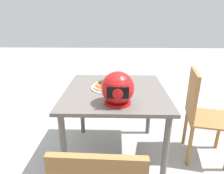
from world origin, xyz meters
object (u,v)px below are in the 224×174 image
(dining_table, at_px, (115,99))
(chair_side, at_px, (200,111))
(pizza, at_px, (109,86))
(motorcycle_helmet, at_px, (118,89))

(dining_table, height_order, chair_side, chair_side)
(pizza, xyz_separation_m, motorcycle_helmet, (-0.08, 0.33, 0.10))
(motorcycle_helmet, xyz_separation_m, chair_side, (-0.80, -0.31, -0.34))
(pizza, height_order, chair_side, chair_side)
(pizza, bearing_deg, motorcycle_helmet, 103.69)
(motorcycle_helmet, distance_m, chair_side, 0.92)
(motorcycle_helmet, bearing_deg, dining_table, -85.60)
(motorcycle_helmet, bearing_deg, chair_side, -158.90)
(chair_side, bearing_deg, motorcycle_helmet, 21.10)
(pizza, distance_m, chair_side, 0.92)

